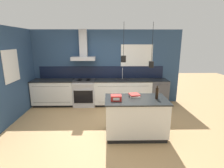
{
  "coord_description": "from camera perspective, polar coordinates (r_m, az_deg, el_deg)",
  "views": [
    {
      "loc": [
        0.26,
        -4.21,
        2.2
      ],
      "look_at": [
        0.35,
        0.5,
        1.05
      ],
      "focal_mm": 28.0,
      "sensor_mm": 36.0,
      "label": 1
    }
  ],
  "objects": [
    {
      "name": "ground_plane",
      "position": [
        4.76,
        -4.18,
        -13.86
      ],
      "size": [
        16.0,
        16.0,
        0.0
      ],
      "primitive_type": "plane",
      "color": "tan",
      "rests_on": "ground"
    },
    {
      "name": "wall_back",
      "position": [
        6.27,
        -3.68,
        5.95
      ],
      "size": [
        5.6,
        2.54,
        2.6
      ],
      "color": "navy",
      "rests_on": "ground_plane"
    },
    {
      "name": "wall_left",
      "position": [
        5.66,
        -29.42,
        2.86
      ],
      "size": [
        0.08,
        3.8,
        2.6
      ],
      "color": "navy",
      "rests_on": "ground_plane"
    },
    {
      "name": "counter_run_left",
      "position": [
        6.45,
        -18.41,
        -2.65
      ],
      "size": [
        1.41,
        0.64,
        0.91
      ],
      "color": "black",
      "rests_on": "ground_plane"
    },
    {
      "name": "counter_run_sink",
      "position": [
        6.17,
        3.48,
        -2.66
      ],
      "size": [
        1.96,
        0.64,
        1.3
      ],
      "color": "black",
      "rests_on": "ground_plane"
    },
    {
      "name": "oven_range",
      "position": [
        6.21,
        -8.96,
        -2.78
      ],
      "size": [
        0.74,
        0.66,
        0.91
      ],
      "color": "#B5B5BA",
      "rests_on": "ground_plane"
    },
    {
      "name": "dishwasher",
      "position": [
        6.39,
        14.86,
        -2.58
      ],
      "size": [
        0.59,
        0.65,
        0.91
      ],
      "color": "#4C4C51",
      "rests_on": "ground_plane"
    },
    {
      "name": "kitchen_island",
      "position": [
        4.25,
        7.71,
        -10.59
      ],
      "size": [
        1.44,
        0.87,
        0.91
      ],
      "color": "black",
      "rests_on": "ground_plane"
    },
    {
      "name": "bottle_on_island",
      "position": [
        4.14,
        14.45,
        -2.9
      ],
      "size": [
        0.07,
        0.07,
        0.32
      ],
      "color": "black",
      "rests_on": "kitchen_island"
    },
    {
      "name": "book_stack",
      "position": [
        4.23,
        7.4,
        -3.68
      ],
      "size": [
        0.28,
        0.29,
        0.07
      ],
      "color": "silver",
      "rests_on": "kitchen_island"
    },
    {
      "name": "red_supply_box",
      "position": [
        3.94,
        1.34,
        -4.49
      ],
      "size": [
        0.24,
        0.21,
        0.12
      ],
      "color": "red",
      "rests_on": "kitchen_island"
    }
  ]
}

